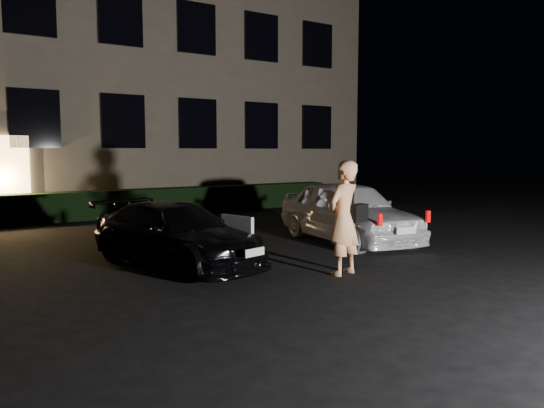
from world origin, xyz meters
TOP-DOWN VIEW (x-y plane):
  - ground at (0.00, 0.00)m, footprint 80.00×80.00m
  - building at (-0.00, 14.99)m, footprint 20.00×8.11m
  - hedge at (0.00, 10.50)m, footprint 15.00×0.70m
  - sedan at (-1.64, 3.03)m, footprint 2.42×4.11m
  - hatch at (2.58, 3.17)m, footprint 2.21×4.30m
  - man at (0.38, 0.78)m, footprint 0.87×0.62m

SIDE VIEW (x-z plane):
  - ground at x=0.00m, z-range 0.00..0.00m
  - hedge at x=0.00m, z-range 0.00..0.85m
  - sedan at x=-1.64m, z-range 0.00..1.12m
  - hatch at x=2.58m, z-range 0.00..1.40m
  - man at x=0.38m, z-range 0.00..1.90m
  - building at x=0.00m, z-range 0.00..12.00m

